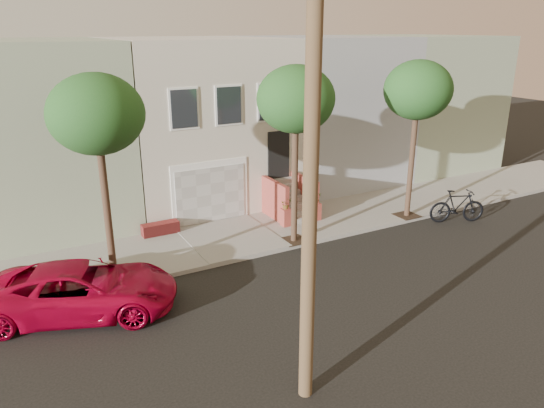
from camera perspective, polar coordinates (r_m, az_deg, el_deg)
ground at (r=15.63m, az=6.76°, el=-10.17°), size 90.00×90.00×0.00m
sidewalk at (r=19.73m, az=-2.25°, el=-3.36°), size 40.00×3.70×0.15m
house_row at (r=23.94m, az=-8.74°, el=9.35°), size 33.10×11.70×7.00m
tree_left at (r=15.29m, az=-18.90°, el=9.25°), size 2.70×2.57×6.30m
tree_mid at (r=17.61m, az=2.67°, el=11.41°), size 2.70×2.57×6.30m
tree_right at (r=20.99m, az=15.89°, el=11.96°), size 2.70×2.57×6.30m
pickup_truck at (r=15.32m, az=-20.39°, el=-8.90°), size 5.70×4.05×1.44m
motorcycle at (r=22.23m, az=19.87°, el=-0.21°), size 2.36×1.50×1.38m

